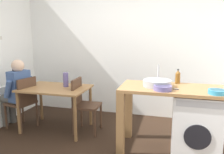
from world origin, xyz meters
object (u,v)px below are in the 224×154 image
object	(u,v)px
seated_person	(16,90)
chair_opposite	(83,102)
dining_table	(55,93)
bottle_tall_green	(178,77)
washing_machine	(195,124)
vase	(66,80)
colander	(217,92)
mixing_bowl	(163,88)
chair_person_seat	(24,100)

from	to	relation	value
seated_person	chair_opposite	bearing A→B (deg)	-71.47
dining_table	bottle_tall_green	xyz separation A→B (m)	(1.96, 0.02, 0.37)
washing_machine	bottle_tall_green	bearing A→B (deg)	132.51
chair_opposite	vase	size ratio (longest dim) A/B	3.71
washing_machine	colander	bearing A→B (deg)	-49.26
mixing_bowl	chair_person_seat	bearing A→B (deg)	171.63
chair_person_seat	washing_machine	size ratio (longest dim) A/B	1.05
chair_opposite	vase	world-z (taller)	vase
washing_machine	vase	xyz separation A→B (m)	(-2.06, 0.36, 0.43)
chair_opposite	bottle_tall_green	distance (m)	1.57
washing_machine	bottle_tall_green	world-z (taller)	bottle_tall_green
chair_person_seat	vase	bearing A→B (deg)	-60.50
colander	vase	xyz separation A→B (m)	(-2.25, 0.58, -0.09)
mixing_bowl	vase	xyz separation A→B (m)	(-1.62, 0.56, -0.09)
chair_opposite	washing_machine	size ratio (longest dim) A/B	1.05
mixing_bowl	vase	distance (m)	1.72
washing_machine	bottle_tall_green	xyz separation A→B (m)	(-0.25, 0.28, 0.58)
seated_person	mixing_bowl	bearing A→B (deg)	-86.33
seated_person	bottle_tall_green	xyz separation A→B (m)	(2.67, 0.10, 0.34)
dining_table	washing_machine	bearing A→B (deg)	-6.70
colander	chair_opposite	bearing A→B (deg)	164.75
washing_machine	chair_opposite	bearing A→B (deg)	169.97
vase	seated_person	bearing A→B (deg)	-168.00
dining_table	seated_person	size ratio (longest dim) A/B	0.92
chair_person_seat	colander	world-z (taller)	colander
chair_opposite	vase	bearing A→B (deg)	-101.12
chair_opposite	mixing_bowl	world-z (taller)	mixing_bowl
dining_table	chair_person_seat	size ratio (longest dim) A/B	1.22
chair_person_seat	seated_person	world-z (taller)	seated_person
seated_person	mixing_bowl	xyz separation A→B (m)	(2.48, -0.38, 0.28)
vase	colander	bearing A→B (deg)	-14.39
mixing_bowl	seated_person	bearing A→B (deg)	171.37
mixing_bowl	colander	world-z (taller)	mixing_bowl
washing_machine	colander	distance (m)	0.59
colander	washing_machine	bearing A→B (deg)	130.74
washing_machine	vase	distance (m)	2.14
chair_person_seat	seated_person	xyz separation A→B (m)	(-0.16, 0.03, 0.16)
seated_person	bottle_tall_green	distance (m)	2.69
chair_person_seat	mixing_bowl	size ratio (longest dim) A/B	3.92
chair_opposite	vase	xyz separation A→B (m)	(-0.33, 0.05, 0.35)
chair_person_seat	chair_opposite	xyz separation A→B (m)	(1.02, 0.16, 0.00)
washing_machine	mixing_bowl	distance (m)	0.71
mixing_bowl	vase	bearing A→B (deg)	161.05
mixing_bowl	chair_opposite	bearing A→B (deg)	158.75
seated_person	washing_machine	size ratio (longest dim) A/B	1.40
seated_person	colander	size ratio (longest dim) A/B	6.00
washing_machine	vase	bearing A→B (deg)	170.11
mixing_bowl	washing_machine	bearing A→B (deg)	24.19
chair_person_seat	vase	xyz separation A→B (m)	(0.70, 0.22, 0.35)
chair_opposite	colander	world-z (taller)	colander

